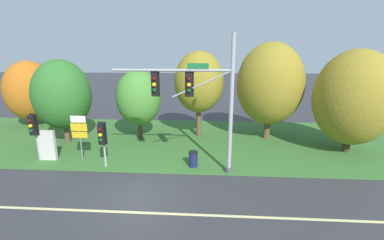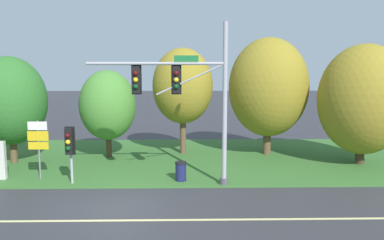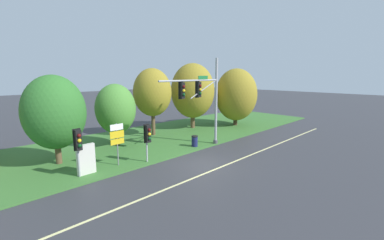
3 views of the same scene
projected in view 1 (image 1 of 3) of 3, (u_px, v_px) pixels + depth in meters
name	position (u px, v px, depth m)	size (l,w,h in m)	color
ground_plane	(136.00, 197.00, 12.10)	(160.00, 160.00, 0.00)	#333338
lane_stripe	(128.00, 212.00, 10.94)	(36.00, 0.16, 0.01)	beige
grass_verge	(165.00, 140.00, 20.06)	(48.00, 11.50, 0.10)	#386B2D
traffic_signal_mast	(200.00, 96.00, 13.46)	(6.45, 0.49, 7.48)	#9EA0A5
pedestrian_signal_near_kerb	(33.00, 128.00, 15.38)	(0.46, 0.55, 2.99)	#9EA0A5
pedestrian_signal_further_along	(102.00, 136.00, 14.53)	(0.46, 0.55, 2.73)	#9EA0A5
route_sign_post	(79.00, 131.00, 15.57)	(1.02, 0.08, 2.91)	slate
tree_nearest_road	(30.00, 91.00, 23.24)	(4.33, 4.33, 5.90)	#423021
tree_left_of_mast	(62.00, 95.00, 18.47)	(4.02, 4.02, 6.11)	brown
tree_behind_signpost	(139.00, 98.00, 19.55)	(3.40, 3.40, 5.33)	#4C3823
tree_mid_verge	(199.00, 82.00, 19.86)	(3.81, 3.81, 6.71)	brown
tree_tall_centre	(270.00, 84.00, 19.22)	(4.93, 4.93, 7.33)	brown
tree_right_far	(354.00, 98.00, 16.56)	(4.95, 4.95, 6.79)	#423021
info_kiosk	(47.00, 145.00, 15.92)	(1.10, 0.24, 1.90)	beige
trash_bin	(193.00, 159.00, 15.06)	(0.56, 0.56, 0.93)	#191E4C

